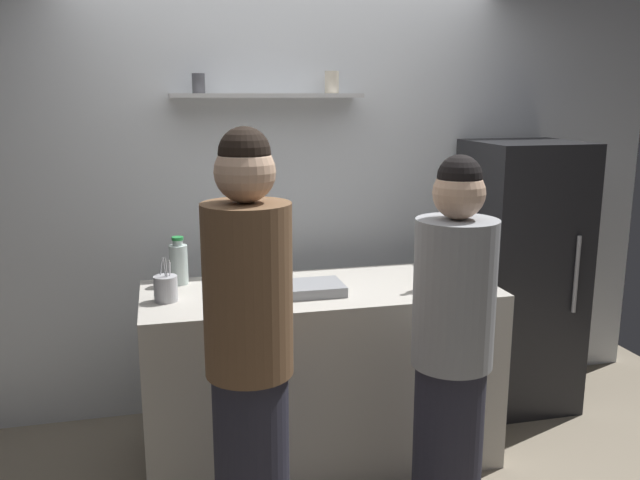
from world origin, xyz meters
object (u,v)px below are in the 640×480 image
object	(u,v)px
utensil_holder	(166,288)
refrigerator	(519,275)
wine_bottle_pale_glass	(245,266)
wine_bottle_amber_glass	(435,263)
water_bottle_plastic	(179,263)
person_brown_jacket	(249,359)
person_grey_hoodie	(452,355)
baking_pan	(308,288)

from	to	relation	value
utensil_holder	refrigerator	bearing A→B (deg)	10.69
refrigerator	wine_bottle_pale_glass	bearing A→B (deg)	-171.12
wine_bottle_amber_glass	water_bottle_plastic	size ratio (longest dim) A/B	1.36
utensil_holder	wine_bottle_pale_glass	xyz separation A→B (m)	(0.40, 0.13, 0.05)
refrigerator	person_brown_jacket	world-z (taller)	person_brown_jacket
refrigerator	wine_bottle_amber_glass	bearing A→B (deg)	-147.34
water_bottle_plastic	person_brown_jacket	world-z (taller)	person_brown_jacket
wine_bottle_pale_glass	person_brown_jacket	bearing A→B (deg)	-96.60
refrigerator	water_bottle_plastic	world-z (taller)	refrigerator
refrigerator	person_grey_hoodie	bearing A→B (deg)	-130.91
water_bottle_plastic	utensil_holder	bearing A→B (deg)	-104.23
refrigerator	person_brown_jacket	size ratio (longest dim) A/B	0.91
baking_pan	water_bottle_plastic	xyz separation A→B (m)	(-0.61, 0.32, 0.09)
wine_bottle_amber_glass	person_brown_jacket	world-z (taller)	person_brown_jacket
utensil_holder	person_brown_jacket	xyz separation A→B (m)	(0.30, -0.72, -0.10)
refrigerator	wine_bottle_amber_glass	world-z (taller)	refrigerator
wine_bottle_pale_glass	water_bottle_plastic	size ratio (longest dim) A/B	1.20
utensil_holder	person_grey_hoodie	world-z (taller)	person_grey_hoodie
wine_bottle_pale_glass	person_grey_hoodie	distance (m)	1.15
water_bottle_plastic	wine_bottle_amber_glass	bearing A→B (deg)	-17.02
utensil_holder	wine_bottle_pale_glass	distance (m)	0.42
utensil_holder	wine_bottle_amber_glass	xyz separation A→B (m)	(1.33, -0.10, 0.07)
person_brown_jacket	wine_bottle_pale_glass	bearing A→B (deg)	89.96
refrigerator	wine_bottle_amber_glass	distance (m)	0.96
baking_pan	wine_bottle_amber_glass	xyz separation A→B (m)	(0.64, -0.06, 0.11)
person_brown_jacket	refrigerator	bearing A→B (deg)	38.19
wine_bottle_pale_glass	wine_bottle_amber_glass	world-z (taller)	wine_bottle_amber_glass
wine_bottle_pale_glass	refrigerator	bearing A→B (deg)	8.88
wine_bottle_pale_glass	water_bottle_plastic	xyz separation A→B (m)	(-0.32, 0.15, -0.00)
baking_pan	wine_bottle_pale_glass	bearing A→B (deg)	149.53
refrigerator	baking_pan	world-z (taller)	refrigerator
refrigerator	person_brown_jacket	distance (m)	2.12
person_grey_hoodie	person_brown_jacket	xyz separation A→B (m)	(-0.85, -0.01, 0.07)
refrigerator	baking_pan	size ratio (longest dim) A/B	4.79
refrigerator	water_bottle_plastic	distance (m)	2.05
wine_bottle_pale_glass	person_brown_jacket	distance (m)	0.87
utensil_holder	wine_bottle_pale_glass	world-z (taller)	wine_bottle_pale_glass
person_brown_jacket	baking_pan	bearing A→B (deg)	66.73
baking_pan	person_grey_hoodie	world-z (taller)	person_grey_hoodie
water_bottle_plastic	person_grey_hoodie	xyz separation A→B (m)	(1.08, -0.99, -0.22)
baking_pan	water_bottle_plastic	size ratio (longest dim) A/B	1.36
wine_bottle_pale_glass	wine_bottle_amber_glass	size ratio (longest dim) A/B	0.88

